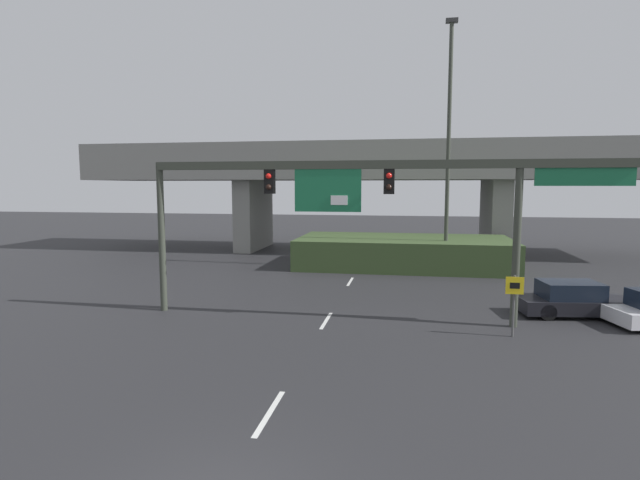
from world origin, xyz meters
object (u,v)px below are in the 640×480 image
at_px(signal_gantry, 364,190).
at_px(highway_light_pole_near, 449,142).
at_px(speed_limit_sign, 514,297).
at_px(parked_sedan_near_right, 572,300).

bearing_deg(signal_gantry, highway_light_pole_near, 71.91).
relative_size(signal_gantry, speed_limit_sign, 8.34).
height_order(speed_limit_sign, parked_sedan_near_right, speed_limit_sign).
bearing_deg(parked_sedan_near_right, speed_limit_sign, -138.30).
bearing_deg(highway_light_pole_near, signal_gantry, -108.09).
relative_size(speed_limit_sign, parked_sedan_near_right, 0.48).
bearing_deg(highway_light_pole_near, speed_limit_sign, -84.14).
xyz_separation_m(highway_light_pole_near, parked_sedan_near_right, (4.32, -9.98, -7.21)).
height_order(signal_gantry, highway_light_pole_near, highway_light_pole_near).
bearing_deg(parked_sedan_near_right, signal_gantry, -173.33).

